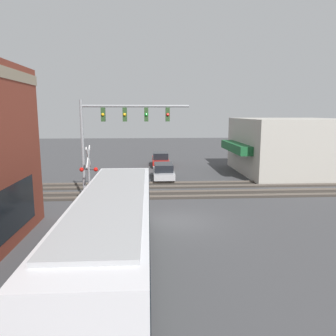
{
  "coord_description": "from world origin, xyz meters",
  "views": [
    {
      "loc": [
        -17.12,
        1.52,
        5.9
      ],
      "look_at": [
        5.26,
        0.18,
        2.1
      ],
      "focal_mm": 35.0,
      "sensor_mm": 36.0,
      "label": 1
    }
  ],
  "objects_px": {
    "crossing_signal": "(89,169)",
    "pedestrian_at_crossing": "(105,188)",
    "parked_car_silver": "(163,172)",
    "city_bus": "(114,231)",
    "parked_car_red": "(160,160)"
  },
  "relations": [
    {
      "from": "city_bus",
      "to": "pedestrian_at_crossing",
      "type": "relative_size",
      "value": 6.71
    },
    {
      "from": "city_bus",
      "to": "crossing_signal",
      "type": "height_order",
      "value": "crossing_signal"
    },
    {
      "from": "parked_car_silver",
      "to": "parked_car_red",
      "type": "relative_size",
      "value": 1.01
    },
    {
      "from": "crossing_signal",
      "to": "parked_car_red",
      "type": "height_order",
      "value": "crossing_signal"
    },
    {
      "from": "parked_car_silver",
      "to": "parked_car_red",
      "type": "height_order",
      "value": "parked_car_red"
    },
    {
      "from": "parked_car_silver",
      "to": "pedestrian_at_crossing",
      "type": "relative_size",
      "value": 2.48
    },
    {
      "from": "parked_car_silver",
      "to": "pedestrian_at_crossing",
      "type": "height_order",
      "value": "pedestrian_at_crossing"
    },
    {
      "from": "parked_car_red",
      "to": "pedestrian_at_crossing",
      "type": "bearing_deg",
      "value": 163.97
    },
    {
      "from": "pedestrian_at_crossing",
      "to": "crossing_signal",
      "type": "bearing_deg",
      "value": 116.37
    },
    {
      "from": "crossing_signal",
      "to": "pedestrian_at_crossing",
      "type": "relative_size",
      "value": 2.05
    },
    {
      "from": "city_bus",
      "to": "parked_car_red",
      "type": "bearing_deg",
      "value": -5.94
    },
    {
      "from": "parked_car_red",
      "to": "pedestrian_at_crossing",
      "type": "height_order",
      "value": "pedestrian_at_crossing"
    },
    {
      "from": "crossing_signal",
      "to": "pedestrian_at_crossing",
      "type": "distance_m",
      "value": 1.68
    },
    {
      "from": "city_bus",
      "to": "crossing_signal",
      "type": "bearing_deg",
      "value": 14.88
    },
    {
      "from": "city_bus",
      "to": "parked_car_red",
      "type": "height_order",
      "value": "city_bus"
    }
  ]
}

